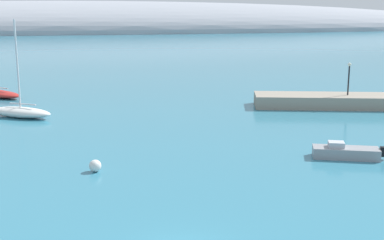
{
  "coord_description": "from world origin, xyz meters",
  "views": [
    {
      "loc": [
        -2.83,
        -20.51,
        10.82
      ],
      "look_at": [
        3.8,
        20.01,
        1.73
      ],
      "focal_mm": 48.82,
      "sensor_mm": 36.0,
      "label": 1
    }
  ],
  "objects": [
    {
      "name": "mooring_buoy_white",
      "position": [
        -3.83,
        13.09,
        0.41
      ],
      "size": [
        0.81,
        0.81,
        0.81
      ],
      "primitive_type": "sphere",
      "color": "silver",
      "rests_on": "water"
    },
    {
      "name": "distant_ridge",
      "position": [
        -22.25,
        210.63,
        0.0
      ],
      "size": [
        394.65,
        71.72,
        24.98
      ],
      "primitive_type": "ellipsoid",
      "color": "#999EA8",
      "rests_on": "ground"
    },
    {
      "name": "harbor_lamp_post",
      "position": [
        22.56,
        31.22,
        3.54
      ],
      "size": [
        0.36,
        0.36,
        3.46
      ],
      "color": "black",
      "rests_on": "breakwater_rocks"
    },
    {
      "name": "motorboat_grey_foreground",
      "position": [
        13.94,
        13.36,
        0.44
      ],
      "size": [
        5.16,
        2.9,
        1.19
      ],
      "rotation": [
        0.0,
        0.0,
        2.82
      ],
      "color": "gray",
      "rests_on": "water"
    },
    {
      "name": "breakwater_rocks",
      "position": [
        25.66,
        30.63,
        0.68
      ],
      "size": [
        26.34,
        9.81,
        1.35
      ],
      "primitive_type": "cube",
      "rotation": [
        0.0,
        0.0,
        -0.22
      ],
      "color": "gray",
      "rests_on": "ground"
    },
    {
      "name": "sailboat_white_near_shore",
      "position": [
        -11.34,
        31.61,
        0.59
      ],
      "size": [
        6.92,
        5.12,
        9.48
      ],
      "rotation": [
        0.0,
        0.0,
        2.64
      ],
      "color": "white",
      "rests_on": "water"
    }
  ]
}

